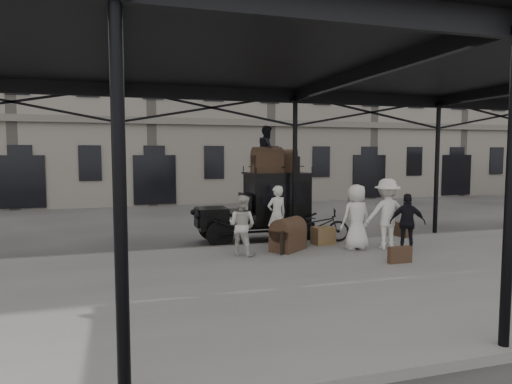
# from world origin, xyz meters

# --- Properties ---
(ground) EXTENTS (120.00, 120.00, 0.00)m
(ground) POSITION_xyz_m (0.00, 0.00, 0.00)
(ground) COLOR #383533
(ground) RESTS_ON ground
(platform) EXTENTS (28.00, 8.00, 0.15)m
(platform) POSITION_xyz_m (0.00, -2.00, 0.07)
(platform) COLOR slate
(platform) RESTS_ON ground
(canopy) EXTENTS (22.50, 9.00, 4.74)m
(canopy) POSITION_xyz_m (0.00, -1.72, 4.60)
(canopy) COLOR black
(canopy) RESTS_ON ground
(building_frontage) EXTENTS (64.00, 8.00, 14.00)m
(building_frontage) POSITION_xyz_m (0.00, 18.00, 7.00)
(building_frontage) COLOR slate
(building_frontage) RESTS_ON ground
(taxi) EXTENTS (3.65, 1.55, 2.18)m
(taxi) POSITION_xyz_m (-0.53, 3.03, 1.20)
(taxi) COLOR black
(taxi) RESTS_ON ground
(porter_left) EXTENTS (0.69, 0.53, 1.71)m
(porter_left) POSITION_xyz_m (-0.63, 1.80, 1.00)
(porter_left) COLOR silver
(porter_left) RESTS_ON platform
(porter_midleft) EXTENTS (0.96, 0.95, 1.56)m
(porter_midleft) POSITION_xyz_m (-1.99, 0.63, 0.93)
(porter_midleft) COLOR beige
(porter_midleft) RESTS_ON platform
(porter_centre) EXTENTS (0.94, 0.67, 1.79)m
(porter_centre) POSITION_xyz_m (1.20, 0.44, 1.05)
(porter_centre) COLOR silver
(porter_centre) RESTS_ON platform
(porter_official) EXTENTS (0.99, 0.78, 1.57)m
(porter_official) POSITION_xyz_m (2.37, -0.22, 0.93)
(porter_official) COLOR black
(porter_official) RESTS_ON platform
(porter_right) EXTENTS (1.37, 0.95, 1.95)m
(porter_right) POSITION_xyz_m (2.03, 0.25, 1.12)
(porter_right) COLOR silver
(porter_right) RESTS_ON platform
(bicycle) EXTENTS (1.97, 1.29, 0.98)m
(bicycle) POSITION_xyz_m (0.67, 1.80, 0.64)
(bicycle) COLOR black
(bicycle) RESTS_ON platform
(porter_roof) EXTENTS (0.75, 0.85, 1.46)m
(porter_roof) POSITION_xyz_m (-0.56, 2.93, 2.91)
(porter_roof) COLOR black
(porter_roof) RESTS_ON taxi
(steamer_trunk_roof_near) EXTENTS (0.93, 0.59, 0.67)m
(steamer_trunk_roof_near) POSITION_xyz_m (-0.61, 2.78, 2.51)
(steamer_trunk_roof_near) COLOR #4D3823
(steamer_trunk_roof_near) RESTS_ON taxi
(steamer_trunk_roof_far) EXTENTS (0.97, 0.81, 0.61)m
(steamer_trunk_roof_far) POSITION_xyz_m (0.14, 3.23, 2.49)
(steamer_trunk_roof_far) COLOR #4D3823
(steamer_trunk_roof_far) RESTS_ON taxi
(steamer_trunk_platform) EXTENTS (1.17, 1.12, 0.74)m
(steamer_trunk_platform) POSITION_xyz_m (-0.64, 0.85, 0.52)
(steamer_trunk_platform) COLOR #4D3823
(steamer_trunk_platform) RESTS_ON platform
(wicker_hamper) EXTENTS (0.65, 0.51, 0.50)m
(wicker_hamper) POSITION_xyz_m (0.65, 1.36, 0.40)
(wicker_hamper) COLOR olive
(wicker_hamper) RESTS_ON platform
(suitcase_upright) EXTENTS (0.28, 0.62, 0.45)m
(suitcase_upright) POSITION_xyz_m (3.52, 1.77, 0.38)
(suitcase_upright) COLOR #4D3823
(suitcase_upright) RESTS_ON platform
(suitcase_flat) EXTENTS (0.60, 0.15, 0.40)m
(suitcase_flat) POSITION_xyz_m (1.42, -1.28, 0.35)
(suitcase_flat) COLOR #4D3823
(suitcase_flat) RESTS_ON platform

